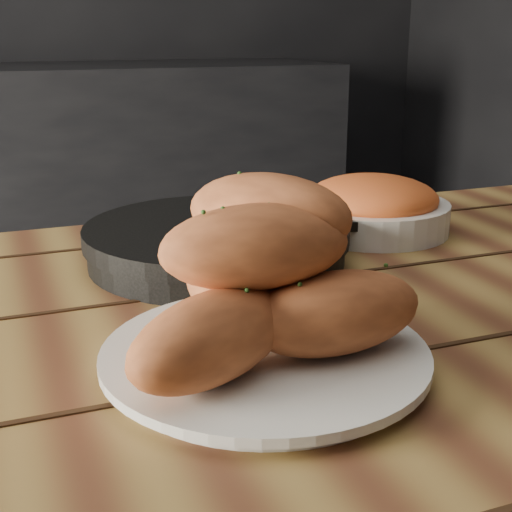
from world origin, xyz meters
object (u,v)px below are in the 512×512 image
(skillet, at_px, (218,242))
(bowl, at_px, (372,207))
(bread_rolls, at_px, (262,280))
(table, at_px, (272,416))
(plate, at_px, (265,358))

(skillet, relative_size, bowl, 2.15)
(skillet, height_order, bowl, bowl)
(bread_rolls, xyz_separation_m, skillet, (0.05, 0.28, -0.05))
(table, xyz_separation_m, plate, (-0.04, -0.08, 0.11))
(table, xyz_separation_m, bread_rolls, (-0.04, -0.08, 0.17))
(plate, distance_m, skillet, 0.28)
(bread_rolls, relative_size, bowl, 1.28)
(bread_rolls, bearing_deg, skillet, 79.03)
(bread_rolls, height_order, skillet, bread_rolls)
(plate, bearing_deg, bread_rolls, 117.07)
(table, relative_size, bowl, 7.60)
(bread_rolls, height_order, bowl, bread_rolls)
(table, bearing_deg, plate, -116.05)
(table, relative_size, skillet, 3.54)
(skillet, bearing_deg, bread_rolls, -100.97)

